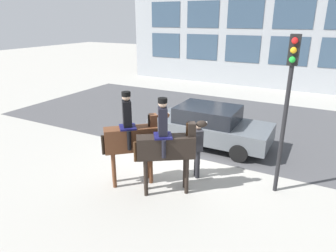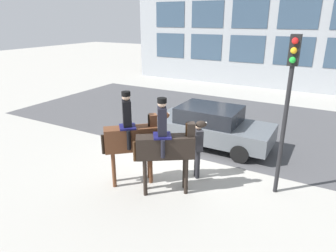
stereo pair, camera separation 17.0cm
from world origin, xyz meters
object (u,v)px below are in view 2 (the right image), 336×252
(pedestrian_bystander, at_px, (197,146))
(mounted_horse_companion, at_px, (166,145))
(street_car_near_lane, at_px, (211,126))
(mounted_horse_lead, at_px, (132,136))
(traffic_light, at_px, (288,93))

(pedestrian_bystander, bearing_deg, mounted_horse_companion, 32.38)
(mounted_horse_companion, bearing_deg, street_car_near_lane, 58.50)
(pedestrian_bystander, bearing_deg, mounted_horse_lead, -0.33)
(pedestrian_bystander, height_order, traffic_light, traffic_light)
(mounted_horse_companion, distance_m, street_car_near_lane, 3.67)
(mounted_horse_companion, height_order, pedestrian_bystander, mounted_horse_companion)
(mounted_horse_lead, xyz_separation_m, mounted_horse_companion, (1.09, 0.03, -0.03))
(mounted_horse_companion, bearing_deg, traffic_light, -5.33)
(mounted_horse_lead, bearing_deg, street_car_near_lane, 34.06)
(street_car_near_lane, bearing_deg, pedestrian_bystander, -77.61)
(mounted_horse_companion, distance_m, traffic_light, 3.31)
(mounted_horse_lead, relative_size, street_car_near_lane, 0.62)
(mounted_horse_lead, height_order, pedestrian_bystander, mounted_horse_lead)
(street_car_near_lane, height_order, traffic_light, traffic_light)
(traffic_light, bearing_deg, mounted_horse_companion, -151.46)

